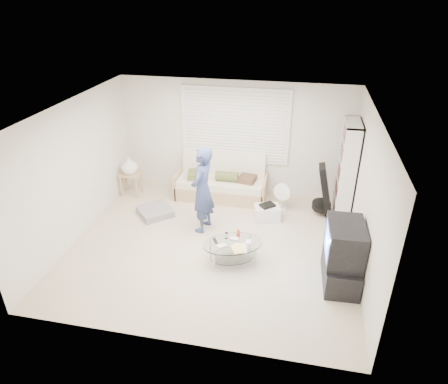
% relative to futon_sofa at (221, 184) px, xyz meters
% --- Properties ---
extents(ground, '(5.00, 5.00, 0.00)m').
position_rel_futon_sofa_xyz_m(ground, '(0.22, -1.87, -0.32)').
color(ground, '#B3A58B').
rests_on(ground, ground).
extents(room_shell, '(5.02, 4.52, 2.51)m').
position_rel_futon_sofa_xyz_m(room_shell, '(0.22, -1.39, 1.31)').
color(room_shell, silver).
rests_on(room_shell, ground).
extents(window_blinds, '(2.32, 0.08, 1.62)m').
position_rel_futon_sofa_xyz_m(window_blinds, '(0.22, 0.33, 1.23)').
color(window_blinds, silver).
rests_on(window_blinds, ground).
extents(futon_sofa, '(1.98, 0.80, 0.97)m').
position_rel_futon_sofa_xyz_m(futon_sofa, '(0.00, 0.00, 0.00)').
color(futon_sofa, tan).
rests_on(futon_sofa, ground).
extents(grey_floor_pillow, '(0.87, 0.87, 0.14)m').
position_rel_futon_sofa_xyz_m(grey_floor_pillow, '(-1.17, -1.04, -0.25)').
color(grey_floor_pillow, slate).
rests_on(grey_floor_pillow, ground).
extents(side_table, '(0.45, 0.36, 0.90)m').
position_rel_futon_sofa_xyz_m(side_table, '(-2.00, -0.29, 0.35)').
color(side_table, tan).
rests_on(side_table, ground).
extents(bookshelf, '(0.31, 0.83, 1.97)m').
position_rel_futon_sofa_xyz_m(bookshelf, '(2.55, -0.28, 0.67)').
color(bookshelf, white).
rests_on(bookshelf, ground).
extents(guitar_case, '(0.41, 0.40, 1.06)m').
position_rel_futon_sofa_xyz_m(guitar_case, '(2.19, -0.34, 0.16)').
color(guitar_case, black).
rests_on(guitar_case, ground).
extents(floor_fan, '(0.38, 0.25, 0.61)m').
position_rel_futon_sofa_xyz_m(floor_fan, '(1.34, -0.31, 0.04)').
color(floor_fan, white).
rests_on(floor_fan, ground).
extents(storage_bin, '(0.57, 0.47, 0.35)m').
position_rel_futon_sofa_xyz_m(storage_bin, '(1.09, -0.76, -0.16)').
color(storage_bin, white).
rests_on(storage_bin, ground).
extents(tv_unit, '(0.57, 0.99, 1.06)m').
position_rel_futon_sofa_xyz_m(tv_unit, '(2.42, -2.43, 0.20)').
color(tv_unit, black).
rests_on(tv_unit, ground).
extents(coffee_table, '(1.19, 0.99, 0.50)m').
position_rel_futon_sofa_xyz_m(coffee_table, '(0.67, -2.26, -0.01)').
color(coffee_table, silver).
rests_on(coffee_table, ground).
extents(standing_person, '(0.50, 0.67, 1.68)m').
position_rel_futon_sofa_xyz_m(standing_person, '(-0.07, -1.35, 0.52)').
color(standing_person, navy).
rests_on(standing_person, ground).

